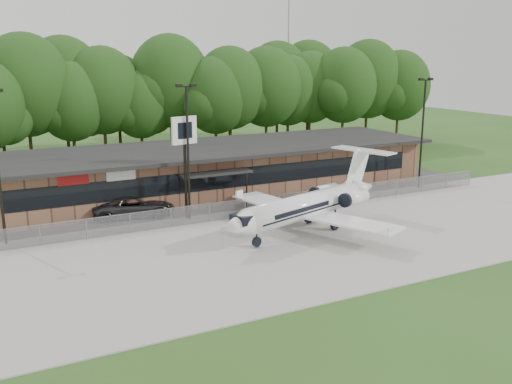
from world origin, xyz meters
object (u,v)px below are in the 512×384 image
terminal (212,169)px  suv (133,206)px  pole_sign (184,141)px  business_jet (309,206)px

terminal → suv: 10.01m
pole_sign → business_jet: bearing=-58.1°
suv → pole_sign: pole_sign is taller
business_jet → suv: 13.81m
terminal → suv: (-8.65, -4.86, -1.31)m
business_jet → pole_sign: 10.50m
business_jet → terminal: bearing=78.4°
business_jet → suv: size_ratio=2.51×
business_jet → pole_sign: (-6.60, 7.07, 4.10)m
suv → pole_sign: size_ratio=0.80×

